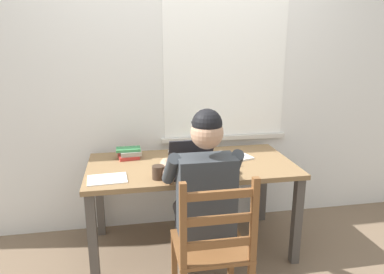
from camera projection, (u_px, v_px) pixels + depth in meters
ground_plane at (191, 246)px, 2.87m from camera, size 8.00×8.00×0.00m
back_wall at (182, 77)px, 2.97m from camera, size 6.00×0.08×2.60m
desk at (191, 174)px, 2.71m from camera, size 1.53×0.77×0.70m
seated_person at (203, 193)px, 2.25m from camera, size 0.50×0.60×1.23m
wooden_chair at (212, 248)px, 2.05m from camera, size 0.42×0.42×0.92m
laptop at (194, 164)px, 2.52m from camera, size 0.33×0.34×0.21m
computer_mouse at (235, 171)px, 2.49m from camera, size 0.06×0.10×0.03m
coffee_mug_white at (223, 158)px, 2.68m from camera, size 0.13×0.09×0.09m
coffee_mug_dark at (159, 172)px, 2.38m from camera, size 0.12×0.08×0.09m
book_stack_main at (201, 155)px, 2.79m from camera, size 0.19×0.16×0.06m
book_stack_side at (129, 153)px, 2.79m from camera, size 0.20×0.17×0.08m
paper_pile_near_laptop at (107, 179)px, 2.38m from camera, size 0.27×0.20×0.01m
paper_pile_back_corner at (184, 153)px, 2.90m from camera, size 0.25×0.15×0.02m
paper_pile_side at (235, 158)px, 2.79m from camera, size 0.29×0.24×0.01m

